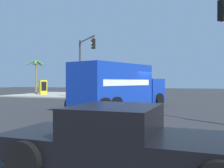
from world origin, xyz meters
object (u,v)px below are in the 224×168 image
at_px(traffic_light_primary, 84,58).
at_px(vending_machine_red, 43,87).
at_px(pickup_black, 124,138).
at_px(delivery_truck, 119,86).
at_px(palm_tree_far, 36,70).

height_order(traffic_light_primary, vending_machine_red, traffic_light_primary).
relative_size(traffic_light_primary, vending_machine_red, 3.37).
relative_size(pickup_black, vending_machine_red, 2.85).
relative_size(delivery_truck, pickup_black, 1.55).
distance_m(pickup_black, vending_machine_red, 29.92).
distance_m(traffic_light_primary, vending_machine_red, 9.80).
distance_m(delivery_truck, vending_machine_red, 19.40).
bearing_deg(traffic_light_primary, delivery_truck, -142.93).
bearing_deg(delivery_truck, palm_tree_far, 48.92).
relative_size(pickup_black, palm_tree_far, 1.13).
relative_size(vending_machine_red, palm_tree_far, 0.40).
bearing_deg(palm_tree_far, pickup_black, -142.08).
xyz_separation_m(pickup_black, palm_tree_far, (25.14, 19.59, 2.68)).
xyz_separation_m(delivery_truck, vending_machine_red, (13.01, 14.38, -0.47)).
height_order(delivery_truck, pickup_black, delivery_truck).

